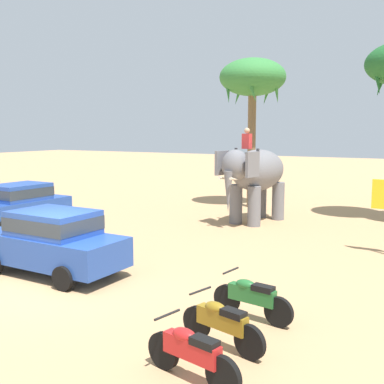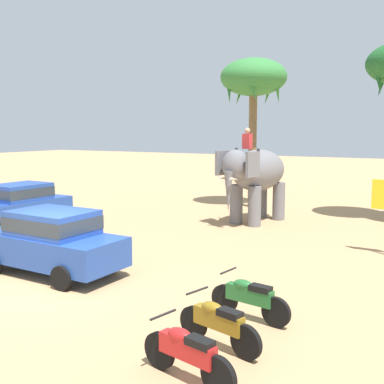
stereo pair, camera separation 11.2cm
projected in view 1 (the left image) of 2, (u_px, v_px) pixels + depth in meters
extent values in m
plane|color=tan|center=(51.00, 287.00, 11.54)|extent=(120.00, 120.00, 0.00)
cube|color=#23479E|center=(52.00, 248.00, 12.58)|extent=(4.13, 1.76, 0.76)
cube|color=#23479E|center=(54.00, 223.00, 12.44)|extent=(2.12, 1.59, 0.64)
cube|color=#2D3842|center=(54.00, 223.00, 12.44)|extent=(2.14, 1.61, 0.35)
cylinder|color=black|center=(43.00, 249.00, 13.99)|extent=(0.60, 0.19, 0.60)
cylinder|color=black|center=(63.00, 278.00, 11.26)|extent=(0.60, 0.19, 0.60)
cylinder|color=black|center=(110.00, 261.00, 12.71)|extent=(0.60, 0.19, 0.60)
cube|color=#23479E|center=(18.00, 210.00, 18.64)|extent=(1.84, 4.15, 0.76)
cube|color=#23479E|center=(19.00, 192.00, 18.64)|extent=(1.63, 2.15, 0.64)
cube|color=#2D3842|center=(19.00, 192.00, 18.64)|extent=(1.65, 2.17, 0.35)
cylinder|color=black|center=(5.00, 227.00, 17.18)|extent=(0.20, 0.61, 0.60)
cylinder|color=black|center=(58.00, 217.00, 19.33)|extent=(0.20, 0.61, 0.60)
cylinder|color=black|center=(30.00, 213.00, 20.21)|extent=(0.20, 0.61, 0.60)
ellipsoid|color=slate|center=(258.00, 170.00, 19.60)|extent=(2.15, 3.34, 1.70)
cylinder|color=slate|center=(254.00, 206.00, 18.79)|extent=(0.52, 0.52, 1.60)
cylinder|color=slate|center=(236.00, 204.00, 19.35)|extent=(0.52, 0.52, 1.60)
cylinder|color=slate|center=(278.00, 201.00, 20.19)|extent=(0.52, 0.52, 1.60)
cylinder|color=slate|center=(260.00, 199.00, 20.76)|extent=(0.52, 0.52, 1.60)
ellipsoid|color=slate|center=(235.00, 165.00, 18.33)|extent=(1.27, 1.19, 1.20)
cube|color=slate|center=(253.00, 165.00, 17.94)|extent=(0.27, 0.81, 0.96)
cube|color=slate|center=(222.00, 163.00, 18.86)|extent=(0.27, 0.81, 0.96)
cone|color=slate|center=(228.00, 192.00, 18.12)|extent=(0.42, 0.42, 1.60)
cone|color=beige|center=(235.00, 179.00, 17.92)|extent=(0.22, 0.57, 0.21)
cone|color=beige|center=(224.00, 178.00, 18.26)|extent=(0.22, 0.57, 0.21)
cube|color=red|center=(247.00, 141.00, 18.80)|extent=(0.38, 0.30, 0.60)
sphere|color=tan|center=(247.00, 131.00, 18.75)|extent=(0.22, 0.22, 0.22)
cylinder|color=#333338|center=(258.00, 156.00, 18.54)|extent=(0.12, 0.12, 0.55)
cylinder|color=#333338|center=(236.00, 155.00, 19.20)|extent=(0.12, 0.12, 0.55)
cylinder|color=black|center=(163.00, 351.00, 7.56)|extent=(0.61, 0.22, 0.60)
cylinder|color=black|center=(223.00, 376.00, 6.78)|extent=(0.61, 0.22, 0.60)
cube|color=red|center=(192.00, 349.00, 7.14)|extent=(1.04, 0.40, 0.32)
ellipsoid|color=red|center=(184.00, 335.00, 7.22)|extent=(0.48, 0.32, 0.20)
cube|color=black|center=(205.00, 342.00, 6.95)|extent=(0.48, 0.30, 0.12)
cylinder|color=black|center=(167.00, 315.00, 7.42)|extent=(0.15, 0.55, 0.04)
cylinder|color=black|center=(197.00, 322.00, 8.68)|extent=(0.61, 0.24, 0.60)
cylinder|color=black|center=(250.00, 342.00, 7.86)|extent=(0.61, 0.24, 0.60)
cube|color=olive|center=(222.00, 320.00, 8.24)|extent=(1.04, 0.44, 0.32)
ellipsoid|color=olive|center=(215.00, 308.00, 8.32)|extent=(0.48, 0.34, 0.20)
cube|color=black|center=(233.00, 314.00, 8.05)|extent=(0.48, 0.32, 0.12)
cylinder|color=black|center=(200.00, 291.00, 8.54)|extent=(0.17, 0.54, 0.04)
cylinder|color=black|center=(227.00, 299.00, 9.90)|extent=(0.61, 0.18, 0.60)
cylinder|color=black|center=(279.00, 312.00, 9.17)|extent=(0.61, 0.18, 0.60)
cube|color=#23662D|center=(252.00, 295.00, 9.50)|extent=(1.04, 0.34, 0.32)
ellipsoid|color=#23662D|center=(246.00, 284.00, 9.57)|extent=(0.47, 0.30, 0.20)
cube|color=black|center=(263.00, 288.00, 9.33)|extent=(0.47, 0.28, 0.12)
cylinder|color=black|center=(231.00, 271.00, 9.76)|extent=(0.12, 0.55, 0.04)
cylinder|color=brown|center=(252.00, 145.00, 23.31)|extent=(0.39, 0.39, 6.13)
ellipsoid|color=#337A38|center=(253.00, 77.00, 22.89)|extent=(3.20, 3.20, 1.80)
cone|color=#337A38|center=(276.00, 87.00, 22.36)|extent=(0.40, 0.92, 1.64)
cone|color=#337A38|center=(268.00, 89.00, 23.75)|extent=(0.91, 0.57, 1.67)
cone|color=#337A38|center=(240.00, 90.00, 24.03)|extent=(0.73, 0.83, 1.69)
cone|color=#337A38|center=(228.00, 87.00, 22.82)|extent=(0.73, 0.83, 1.69)
cone|color=#337A38|center=(250.00, 85.00, 21.78)|extent=(0.91, 0.57, 1.67)
cone|color=#1E5B28|center=(382.00, 79.00, 20.24)|extent=(0.73, 0.83, 1.69)
cone|color=#1E5B28|center=(377.00, 76.00, 19.02)|extent=(0.73, 0.83, 1.69)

